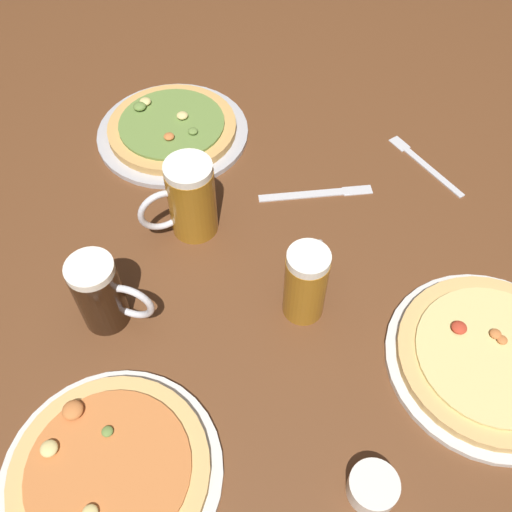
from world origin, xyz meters
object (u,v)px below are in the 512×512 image
at_px(pizza_plate_far, 172,129).
at_px(ramekin_butter, 373,487).
at_px(fork_left, 424,164).
at_px(beer_mug_pale, 306,282).
at_px(knife_right, 317,193).
at_px(beer_mug_dark, 190,199).
at_px(pizza_plate_side, 491,358).
at_px(pizza_plate_near, 110,473).
at_px(beer_mug_amber, 102,294).

distance_m(pizza_plate_far, ramekin_butter, 0.83).
height_order(ramekin_butter, fork_left, ramekin_butter).
relative_size(beer_mug_pale, fork_left, 0.76).
bearing_deg(ramekin_butter, knife_right, 82.82).
relative_size(beer_mug_dark, knife_right, 0.70).
height_order(pizza_plate_side, fork_left, pizza_plate_side).
xyz_separation_m(beer_mug_dark, beer_mug_pale, (0.17, -0.22, -0.01)).
distance_m(ramekin_butter, knife_right, 0.58).
height_order(pizza_plate_side, ramekin_butter, pizza_plate_side).
bearing_deg(beer_mug_pale, pizza_plate_far, 109.74).
bearing_deg(fork_left, ramekin_butter, -117.53).
relative_size(pizza_plate_near, beer_mug_amber, 2.18).
distance_m(beer_mug_amber, ramekin_butter, 0.51).
bearing_deg(fork_left, beer_mug_dark, -171.58).
xyz_separation_m(pizza_plate_side, ramekin_butter, (-0.25, -0.15, 0.00)).
bearing_deg(beer_mug_amber, fork_left, 20.11).
xyz_separation_m(beer_mug_amber, ramekin_butter, (0.35, -0.37, -0.05)).
bearing_deg(ramekin_butter, fork_left, 62.47).
height_order(beer_mug_dark, beer_mug_amber, beer_mug_dark).
height_order(pizza_plate_side, knife_right, pizza_plate_side).
bearing_deg(pizza_plate_far, beer_mug_dark, -88.10).
bearing_deg(knife_right, pizza_plate_side, -66.78).
distance_m(beer_mug_pale, knife_right, 0.28).
xyz_separation_m(pizza_plate_near, beer_mug_pale, (0.34, 0.23, 0.06)).
bearing_deg(beer_mug_pale, ramekin_butter, -86.64).
height_order(beer_mug_dark, ramekin_butter, beer_mug_dark).
xyz_separation_m(pizza_plate_far, beer_mug_amber, (-0.16, -0.45, 0.06)).
relative_size(fork_left, knife_right, 0.86).
bearing_deg(fork_left, beer_mug_pale, -139.31).
height_order(beer_mug_amber, fork_left, beer_mug_amber).
bearing_deg(fork_left, pizza_plate_far, 158.76).
xyz_separation_m(pizza_plate_far, pizza_plate_side, (0.45, -0.66, 0.00)).
xyz_separation_m(pizza_plate_side, fork_left, (0.07, 0.46, -0.01)).
xyz_separation_m(beer_mug_amber, knife_right, (0.43, 0.21, -0.07)).
bearing_deg(beer_mug_dark, fork_left, 8.42).
relative_size(pizza_plate_near, beer_mug_pale, 2.09).
xyz_separation_m(pizza_plate_far, beer_mug_pale, (0.18, -0.49, 0.06)).
relative_size(pizza_plate_near, fork_left, 1.60).
height_order(beer_mug_amber, beer_mug_pale, beer_mug_pale).
distance_m(pizza_plate_side, beer_mug_pale, 0.32).
height_order(pizza_plate_near, knife_right, pizza_plate_near).
distance_m(pizza_plate_far, beer_mug_dark, 0.28).
xyz_separation_m(beer_mug_dark, beer_mug_amber, (-0.17, -0.17, -0.01)).
bearing_deg(beer_mug_dark, pizza_plate_side, -41.12).
bearing_deg(knife_right, beer_mug_dark, -171.74).
bearing_deg(pizza_plate_side, beer_mug_amber, 160.80).
height_order(pizza_plate_side, beer_mug_amber, beer_mug_amber).
xyz_separation_m(pizza_plate_far, fork_left, (0.51, -0.20, -0.01)).
xyz_separation_m(pizza_plate_near, pizza_plate_side, (0.62, 0.06, -0.00)).
distance_m(beer_mug_amber, knife_right, 0.48).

